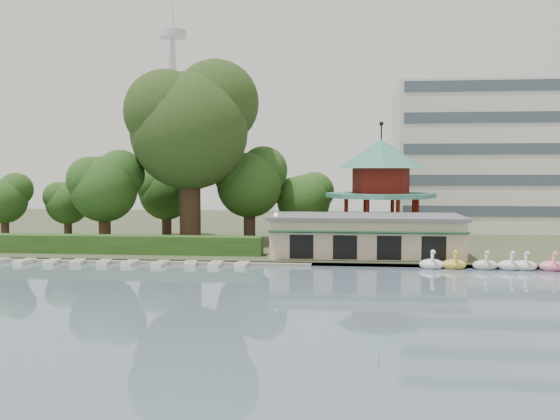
# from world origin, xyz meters

# --- Properties ---
(ground_plane) EXTENTS (220.00, 220.00, 0.00)m
(ground_plane) POSITION_xyz_m (0.00, 0.00, 0.00)
(ground_plane) COLOR slate
(ground_plane) RESTS_ON ground
(shore) EXTENTS (220.00, 70.00, 0.40)m
(shore) POSITION_xyz_m (0.00, 52.00, 0.20)
(shore) COLOR #424930
(shore) RESTS_ON ground
(embankment) EXTENTS (220.00, 0.60, 0.30)m
(embankment) POSITION_xyz_m (0.00, 17.30, 0.15)
(embankment) COLOR gray
(embankment) RESTS_ON ground
(dock) EXTENTS (34.00, 1.60, 0.24)m
(dock) POSITION_xyz_m (-12.00, 17.20, 0.12)
(dock) COLOR gray
(dock) RESTS_ON ground
(boathouse) EXTENTS (18.60, 9.39, 3.90)m
(boathouse) POSITION_xyz_m (10.00, 21.97, 2.37)
(boathouse) COLOR beige
(boathouse) RESTS_ON shore
(pavilion) EXTENTS (12.40, 12.40, 13.50)m
(pavilion) POSITION_xyz_m (12.00, 32.00, 7.48)
(pavilion) COLOR beige
(pavilion) RESTS_ON shore
(office_building) EXTENTS (38.00, 18.00, 20.00)m
(office_building) POSITION_xyz_m (32.67, 49.00, 9.73)
(office_building) COLOR silver
(office_building) RESTS_ON shore
(broadcast_tower) EXTENTS (8.00, 8.00, 96.00)m
(broadcast_tower) POSITION_xyz_m (-42.00, 140.00, 33.98)
(broadcast_tower) COLOR silver
(broadcast_tower) RESTS_ON ground
(hedge) EXTENTS (30.00, 2.00, 1.80)m
(hedge) POSITION_xyz_m (-15.00, 20.50, 1.30)
(hedge) COLOR #284E1A
(hedge) RESTS_ON shore
(lamp_post) EXTENTS (0.36, 0.36, 4.28)m
(lamp_post) POSITION_xyz_m (1.50, 19.00, 3.34)
(lamp_post) COLOR black
(lamp_post) RESTS_ON shore
(big_tree) EXTENTS (14.16, 13.19, 20.61)m
(big_tree) POSITION_xyz_m (-8.82, 28.21, 13.99)
(big_tree) COLOR #3A281C
(big_tree) RESTS_ON shore
(small_trees) EXTENTS (39.35, 17.09, 11.07)m
(small_trees) POSITION_xyz_m (-11.15, 31.59, 6.52)
(small_trees) COLOR #3A281C
(small_trees) RESTS_ON shore
(swan_boats) EXTENTS (20.84, 2.08, 1.92)m
(swan_boats) POSITION_xyz_m (24.82, 16.59, 0.40)
(swan_boats) COLOR white
(swan_boats) RESTS_ON ground
(moored_rowboats) EXTENTS (27.15, 2.69, 0.36)m
(moored_rowboats) POSITION_xyz_m (-13.99, 15.82, 0.18)
(moored_rowboats) COLOR silver
(moored_rowboats) RESTS_ON ground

